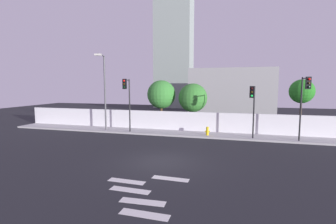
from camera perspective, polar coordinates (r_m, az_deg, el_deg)
The scene contains 14 objects.
ground_plane at distance 14.63m, azimuth -1.60°, elevation -11.49°, with size 80.00×80.00×0.00m, color black.
sidewalk at distance 22.34m, azimuth 4.60°, elevation -5.11°, with size 36.00×2.40×0.15m, color #A8A8A8.
perimeter_wall at distance 23.43m, azimuth 5.21°, elevation -2.17°, with size 36.00×0.18×1.80m, color silver.
crosswalk_marking at distance 10.86m, azimuth -5.81°, elevation -17.97°, with size 3.71×3.88×0.01m.
traffic_light_left at distance 20.94m, azimuth 29.22°, elevation 3.44°, with size 0.40×1.28×4.93m.
traffic_light_center at distance 22.45m, azimuth -9.53°, elevation 4.19°, with size 0.34×1.26×4.88m.
traffic_light_right at distance 20.39m, azimuth 19.14°, elevation 2.53°, with size 0.49×1.25×4.25m.
street_lamp_curbside at distance 24.01m, azimuth -14.67°, elevation 5.79°, with size 0.95×2.25×7.09m.
fire_hydrant at distance 21.55m, azimuth 9.16°, elevation -4.29°, with size 0.44×0.26×0.76m.
roadside_tree_leftmost at distance 25.32m, azimuth -1.56°, elevation 4.08°, with size 2.92×2.92×4.98m.
roadside_tree_midleft at distance 24.57m, azimuth 5.81°, elevation 3.30°, with size 2.87×2.87×4.66m.
roadside_tree_midright at distance 24.86m, azimuth 28.69°, elevation 4.19°, with size 2.13×2.13×4.99m.
low_building_distant at distance 36.83m, azimuth 14.51°, elevation 4.39°, with size 11.66×6.00×6.83m, color #999999.
tower_on_skyline at distance 51.19m, azimuth 1.40°, elevation 16.73°, with size 7.22×5.00×27.62m, color gray.
Camera 1 is at (4.09, -13.32, 4.44)m, focal length 26.18 mm.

